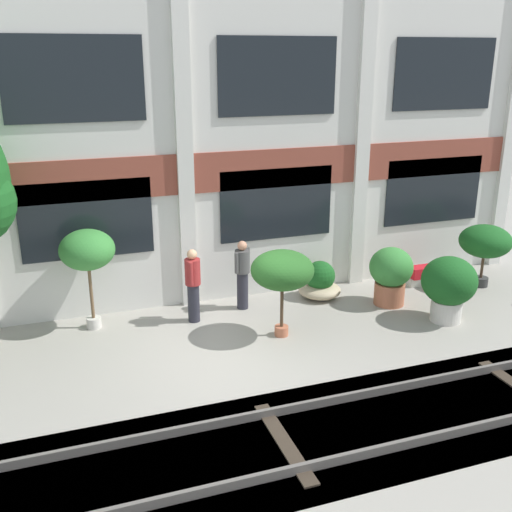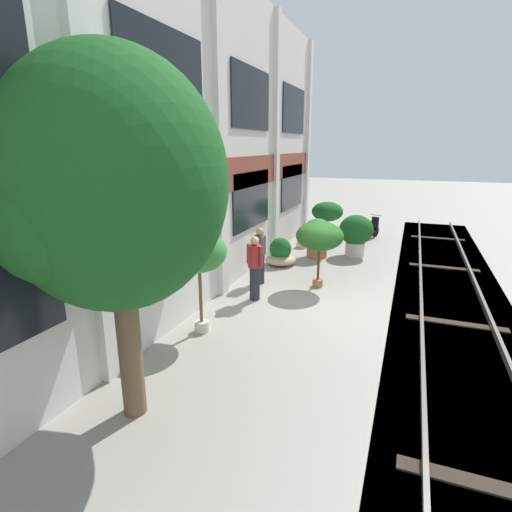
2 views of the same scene
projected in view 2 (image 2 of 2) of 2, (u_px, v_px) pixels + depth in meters
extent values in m
plane|color=#9E998E|center=(320.00, 307.00, 9.89)|extent=(80.00, 80.00, 0.00)
cube|color=silver|center=(208.00, 138.00, 9.85)|extent=(17.47, 0.50, 8.05)
cube|color=brown|center=(219.00, 177.00, 10.00)|extent=(17.47, 0.06, 0.90)
cube|color=silver|center=(87.00, 134.00, 5.82)|extent=(0.36, 0.16, 8.05)
cube|color=silver|center=(220.00, 138.00, 9.74)|extent=(0.36, 0.16, 8.05)
cube|color=silver|center=(276.00, 140.00, 13.66)|extent=(0.36, 0.16, 8.05)
cube|color=silver|center=(308.00, 141.00, 17.58)|extent=(0.36, 0.16, 8.05)
cube|color=black|center=(174.00, 226.00, 8.27)|extent=(2.79, 0.04, 1.70)
cube|color=black|center=(252.00, 200.00, 12.19)|extent=(2.79, 0.04, 1.70)
cube|color=black|center=(292.00, 186.00, 16.10)|extent=(2.79, 0.04, 1.70)
cube|color=black|center=(165.00, 74.00, 7.49)|extent=(2.79, 0.04, 1.70)
cube|color=black|center=(252.00, 98.00, 11.41)|extent=(2.79, 0.04, 1.70)
cube|color=black|center=(294.00, 110.00, 15.33)|extent=(2.79, 0.04, 1.70)
cube|color=#5B5449|center=(455.00, 332.00, 8.86)|extent=(25.47, 2.80, 0.28)
cube|color=#605B56|center=(494.00, 328.00, 8.55)|extent=(25.47, 0.07, 0.15)
cube|color=#605B56|center=(422.00, 318.00, 9.05)|extent=(25.47, 0.07, 0.15)
cube|color=#382D23|center=(491.00, 487.00, 4.66)|extent=(0.24, 2.10, 0.03)
cube|color=#382D23|center=(456.00, 323.00, 8.93)|extent=(0.24, 2.10, 0.03)
cube|color=#382D23|center=(444.00, 267.00, 13.00)|extent=(0.24, 2.10, 0.03)
cube|color=#382D23|center=(437.00, 238.00, 17.07)|extent=(0.24, 2.10, 0.03)
cylinder|color=brown|center=(129.00, 336.00, 5.67)|extent=(0.33, 0.33, 2.48)
ellipsoid|color=#19561E|center=(114.00, 183.00, 5.09)|extent=(2.94, 2.94, 3.35)
sphere|color=#19561E|center=(60.00, 217.00, 4.59)|extent=(1.61, 1.61, 1.61)
sphere|color=#19561E|center=(162.00, 202.00, 5.77)|extent=(1.61, 1.61, 1.61)
cylinder|color=beige|center=(355.00, 249.00, 14.40)|extent=(0.68, 0.68, 0.49)
ellipsoid|color=#19561E|center=(356.00, 230.00, 14.21)|extent=(1.20, 1.20, 1.07)
ellipsoid|color=tan|center=(280.00, 259.00, 13.31)|extent=(1.03, 1.03, 0.36)
sphere|color=#19561E|center=(280.00, 249.00, 13.21)|extent=(0.73, 0.73, 0.73)
cube|color=beige|center=(305.00, 243.00, 15.88)|extent=(0.91, 0.49, 0.21)
cube|color=red|center=(305.00, 237.00, 15.81)|extent=(0.78, 0.35, 0.28)
cylinder|color=beige|center=(202.00, 326.00, 8.55)|extent=(0.31, 0.31, 0.23)
cylinder|color=brown|center=(200.00, 291.00, 8.33)|extent=(0.07, 0.07, 1.37)
ellipsoid|color=#388438|center=(199.00, 252.00, 8.10)|extent=(1.15, 1.15, 0.85)
cylinder|color=#B76647|center=(318.00, 283.00, 11.28)|extent=(0.29, 0.29, 0.21)
cylinder|color=#4C3826|center=(319.00, 261.00, 11.11)|extent=(0.07, 0.07, 1.10)
ellipsoid|color=#286023|center=(320.00, 236.00, 10.92)|extent=(1.30, 1.30, 0.79)
cylinder|color=#333333|center=(326.00, 237.00, 16.85)|extent=(0.38, 0.38, 0.23)
cylinder|color=#4C3826|center=(327.00, 225.00, 16.71)|extent=(0.07, 0.07, 0.80)
ellipsoid|color=#19561E|center=(327.00, 212.00, 16.56)|extent=(1.29, 1.29, 0.81)
cylinder|color=#B76647|center=(317.00, 250.00, 14.20)|extent=(0.71, 0.71, 0.53)
ellipsoid|color=#388438|center=(318.00, 232.00, 14.03)|extent=(1.01, 1.01, 0.93)
cylinder|color=black|center=(375.00, 231.00, 17.37)|extent=(0.48, 0.27, 0.48)
cylinder|color=black|center=(365.00, 234.00, 16.75)|extent=(0.48, 0.27, 0.48)
cube|color=black|center=(370.00, 232.00, 17.04)|extent=(0.72, 0.48, 0.08)
ellipsoid|color=black|center=(368.00, 227.00, 16.80)|extent=(0.62, 0.45, 0.36)
cube|color=black|center=(368.00, 223.00, 16.74)|extent=(0.49, 0.37, 0.10)
cube|color=black|center=(375.00, 224.00, 17.23)|extent=(0.22, 0.30, 0.60)
cylinder|color=#B7B7BF|center=(376.00, 215.00, 17.14)|extent=(0.22, 0.47, 0.03)
cylinder|color=#282833|center=(255.00, 283.00, 10.24)|extent=(0.26, 0.26, 0.88)
cylinder|color=maroon|center=(255.00, 256.00, 10.04)|extent=(0.34, 0.34, 0.57)
sphere|color=tan|center=(255.00, 241.00, 9.94)|extent=(0.22, 0.22, 0.22)
cylinder|color=maroon|center=(261.00, 257.00, 9.89)|extent=(0.09, 0.09, 0.52)
cylinder|color=maroon|center=(248.00, 254.00, 10.18)|extent=(0.09, 0.09, 0.52)
cylinder|color=#282833|center=(260.00, 268.00, 11.46)|extent=(0.26, 0.26, 0.88)
cylinder|color=#4C4C4C|center=(260.00, 245.00, 11.27)|extent=(0.34, 0.34, 0.53)
sphere|color=tan|center=(260.00, 232.00, 11.17)|extent=(0.22, 0.22, 0.22)
cylinder|color=#4C4C4C|center=(262.00, 246.00, 11.06)|extent=(0.09, 0.09, 0.48)
cylinder|color=#4C4C4C|center=(258.00, 242.00, 11.47)|extent=(0.09, 0.09, 0.48)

